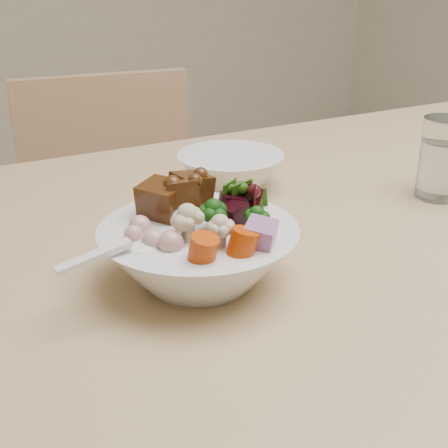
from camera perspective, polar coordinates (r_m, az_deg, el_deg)
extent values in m
cube|color=tan|center=(0.94, 18.39, -0.16)|extent=(1.87, 1.18, 0.04)
cube|color=tan|center=(1.50, -8.54, -5.45)|extent=(0.50, 0.50, 0.04)
cube|color=tan|center=(1.58, -10.63, 5.09)|extent=(0.41, 0.13, 0.46)
cylinder|color=tan|center=(1.47, -13.39, -17.82)|extent=(0.03, 0.03, 0.43)
cylinder|color=tan|center=(1.53, 0.29, -15.11)|extent=(0.03, 0.03, 0.43)
cylinder|color=tan|center=(1.75, -15.15, -10.39)|extent=(0.03, 0.03, 0.43)
cylinder|color=tan|center=(1.80, -3.83, -8.45)|extent=(0.03, 0.03, 0.43)
sphere|color=black|center=(0.66, -0.97, 0.33)|extent=(0.04, 0.04, 0.04)
sphere|color=beige|center=(0.64, -3.34, -0.35)|extent=(0.04, 0.04, 0.04)
cube|color=black|center=(0.71, 0.74, 1.56)|extent=(0.04, 0.04, 0.03)
cube|color=#91578A|center=(0.63, 3.28, -1.15)|extent=(0.05, 0.05, 0.04)
cylinder|color=#B32F04|center=(0.60, -1.93, -2.44)|extent=(0.03, 0.03, 0.03)
sphere|color=tan|center=(0.64, -6.47, -1.50)|extent=(0.02, 0.02, 0.02)
ellipsoid|color=white|center=(0.63, -7.42, -2.28)|extent=(0.04, 0.03, 0.01)
cube|color=white|center=(0.61, -11.82, -2.94)|extent=(0.08, 0.01, 0.02)
cylinder|color=silver|center=(0.97, 19.41, 5.67)|extent=(0.07, 0.07, 0.12)
cylinder|color=white|center=(0.98, 19.29, 4.85)|extent=(0.06, 0.06, 0.08)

